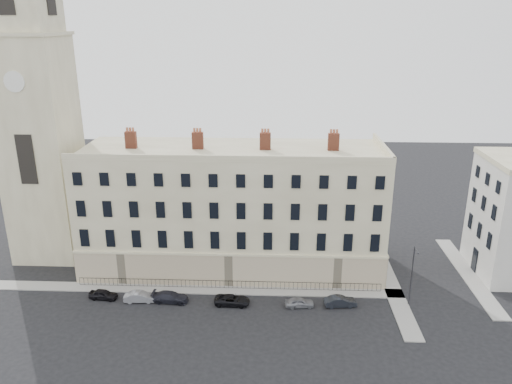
# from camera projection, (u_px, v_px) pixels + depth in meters

# --- Properties ---
(ground) EXTENTS (160.00, 160.00, 0.00)m
(ground) POSITION_uv_depth(u_px,v_px,m) (280.00, 316.00, 52.50)
(ground) COLOR black
(ground) RESTS_ON ground
(terrace) EXTENTS (36.22, 12.22, 17.00)m
(terrace) POSITION_uv_depth(u_px,v_px,m) (233.00, 208.00, 61.57)
(terrace) COLOR #BAAF8A
(terrace) RESTS_ON ground
(church_tower) EXTENTS (8.00, 8.13, 44.00)m
(church_tower) POSITION_uv_depth(u_px,v_px,m) (36.00, 114.00, 60.77)
(church_tower) COLOR #BAAF8A
(church_tower) RESTS_ON ground
(pavement_terrace) EXTENTS (48.00, 2.00, 0.12)m
(pavement_terrace) POSITION_uv_depth(u_px,v_px,m) (194.00, 289.00, 57.59)
(pavement_terrace) COLOR gray
(pavement_terrace) RESTS_ON ground
(pavement_east_return) EXTENTS (2.00, 24.00, 0.12)m
(pavement_east_return) POSITION_uv_depth(u_px,v_px,m) (389.00, 281.00, 59.51)
(pavement_east_return) COLOR gray
(pavement_east_return) RESTS_ON ground
(pavement_adjacent) EXTENTS (2.00, 20.00, 0.12)m
(pavement_adjacent) POSITION_uv_depth(u_px,v_px,m) (468.00, 274.00, 61.00)
(pavement_adjacent) COLOR gray
(pavement_adjacent) RESTS_ON ground
(railings) EXTENTS (35.00, 0.04, 0.96)m
(railings) POSITION_uv_depth(u_px,v_px,m) (228.00, 285.00, 57.65)
(railings) COLOR black
(railings) RESTS_ON ground
(car_a) EXTENTS (3.30, 1.62, 1.08)m
(car_a) POSITION_uv_depth(u_px,v_px,m) (103.00, 294.00, 55.62)
(car_a) COLOR black
(car_a) RESTS_ON ground
(car_b) EXTENTS (3.57, 1.48, 1.15)m
(car_b) POSITION_uv_depth(u_px,v_px,m) (140.00, 297.00, 55.07)
(car_b) COLOR gray
(car_b) RESTS_ON ground
(car_c) EXTENTS (4.09, 1.85, 1.16)m
(car_c) POSITION_uv_depth(u_px,v_px,m) (170.00, 297.00, 55.01)
(car_c) COLOR black
(car_c) RESTS_ON ground
(car_d) EXTENTS (3.93, 1.93, 1.07)m
(car_d) POSITION_uv_depth(u_px,v_px,m) (232.00, 300.00, 54.50)
(car_d) COLOR black
(car_d) RESTS_ON ground
(car_e) EXTENTS (3.24, 1.57, 1.07)m
(car_e) POSITION_uv_depth(u_px,v_px,m) (299.00, 302.00, 54.07)
(car_e) COLOR slate
(car_e) RESTS_ON ground
(car_f) EXTENTS (3.60, 1.61, 1.15)m
(car_f) POSITION_uv_depth(u_px,v_px,m) (340.00, 301.00, 54.16)
(car_f) COLOR black
(car_f) RESTS_ON ground
(streetlamp) EXTENTS (0.18, 1.53, 7.05)m
(streetlamp) POSITION_uv_depth(u_px,v_px,m) (412.00, 273.00, 53.22)
(streetlamp) COLOR #333338
(streetlamp) RESTS_ON ground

